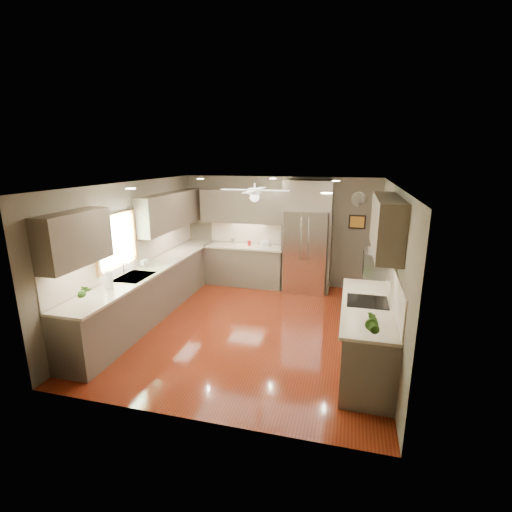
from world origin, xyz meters
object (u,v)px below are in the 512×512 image
at_px(microwave, 379,263).
at_px(canister_b, 233,241).
at_px(potted_plant_left, 83,292).
at_px(paper_towel, 109,280).
at_px(bowl, 265,245).
at_px(canister_d, 249,243).
at_px(potted_plant_right, 372,323).
at_px(stool, 354,302).
at_px(soap_bottle, 145,262).
at_px(refrigerator, 307,239).

bearing_deg(microwave, canister_b, 137.55).
height_order(potted_plant_left, paper_towel, potted_plant_left).
bearing_deg(bowl, canister_d, -177.03).
distance_m(potted_plant_right, microwave, 1.31).
bearing_deg(stool, potted_plant_right, -87.38).
xyz_separation_m(canister_d, microwave, (2.65, -2.76, 0.48)).
xyz_separation_m(soap_bottle, potted_plant_left, (0.10, -1.80, 0.07)).
distance_m(canister_b, microwave, 4.18).
bearing_deg(canister_b, canister_d, -5.67).
distance_m(refrigerator, microwave, 3.03).
bearing_deg(paper_towel, potted_plant_right, -9.88).
bearing_deg(bowl, potted_plant_right, -61.77).
xyz_separation_m(canister_b, potted_plant_left, (-0.91, -3.98, 0.10)).
distance_m(soap_bottle, refrigerator, 3.46).
bearing_deg(refrigerator, stool, -45.20).
distance_m(potted_plant_left, microwave, 4.17).
bearing_deg(soap_bottle, canister_d, 56.36).
bearing_deg(paper_towel, stool, 30.36).
bearing_deg(canister_d, bowl, 2.97).
height_order(canister_d, soap_bottle, soap_bottle).
xyz_separation_m(potted_plant_left, bowl, (1.70, 3.96, -0.14)).
bearing_deg(canister_d, stool, -25.34).
distance_m(canister_d, microwave, 3.86).
distance_m(soap_bottle, microwave, 4.15).
bearing_deg(soap_bottle, canister_b, 65.05).
relative_size(potted_plant_left, refrigerator, 0.14).
height_order(canister_b, bowl, canister_b).
xyz_separation_m(refrigerator, microwave, (1.33, -2.71, 0.29)).
bearing_deg(potted_plant_right, stool, 92.62).
distance_m(canister_b, canister_d, 0.41).
bearing_deg(potted_plant_left, canister_b, 77.08).
xyz_separation_m(canister_b, potted_plant_right, (2.95, -4.05, 0.10)).
bearing_deg(potted_plant_right, refrigerator, 107.01).
bearing_deg(stool, paper_towel, -149.64).
relative_size(refrigerator, microwave, 4.45).
bearing_deg(potted_plant_left, refrigerator, 55.75).
bearing_deg(paper_towel, microwave, 8.16).
relative_size(refrigerator, paper_towel, 8.70).
xyz_separation_m(canister_d, refrigerator, (1.33, -0.05, 0.19)).
bearing_deg(canister_b, bowl, -1.55).
bearing_deg(soap_bottle, potted_plant_left, -86.74).
bearing_deg(canister_d, soap_bottle, -123.64).
bearing_deg(potted_plant_left, bowl, 66.81).
xyz_separation_m(potted_plant_right, microwave, (0.12, 1.25, 0.37)).
bearing_deg(stool, microwave, -81.34).
relative_size(canister_b, potted_plant_right, 0.41).
distance_m(canister_b, bowl, 0.79).
bearing_deg(refrigerator, microwave, -63.91).
relative_size(soap_bottle, potted_plant_left, 0.57).
height_order(potted_plant_left, refrigerator, refrigerator).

